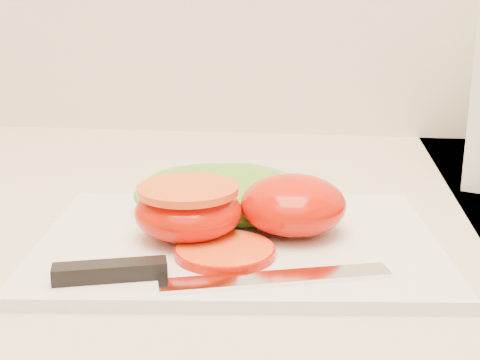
# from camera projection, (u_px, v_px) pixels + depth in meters

# --- Properties ---
(cutting_board) EXTENTS (0.34, 0.26, 0.01)m
(cutting_board) POSITION_uv_depth(u_px,v_px,m) (238.00, 242.00, 0.54)
(cutting_board) COLOR silver
(cutting_board) RESTS_ON counter
(tomato_half_dome) EXTENTS (0.09, 0.09, 0.05)m
(tomato_half_dome) POSITION_uv_depth(u_px,v_px,m) (293.00, 205.00, 0.54)
(tomato_half_dome) COLOR red
(tomato_half_dome) RESTS_ON cutting_board
(tomato_half_cut) EXTENTS (0.09, 0.09, 0.04)m
(tomato_half_cut) POSITION_uv_depth(u_px,v_px,m) (188.00, 210.00, 0.53)
(tomato_half_cut) COLOR red
(tomato_half_cut) RESTS_ON cutting_board
(tomato_slice_0) EXTENTS (0.07, 0.07, 0.01)m
(tomato_slice_0) POSITION_uv_depth(u_px,v_px,m) (225.00, 251.00, 0.50)
(tomato_slice_0) COLOR #F95910
(tomato_slice_0) RESTS_ON cutting_board
(lettuce_leaf_0) EXTENTS (0.18, 0.14, 0.03)m
(lettuce_leaf_0) POSITION_uv_depth(u_px,v_px,m) (225.00, 194.00, 0.60)
(lettuce_leaf_0) COLOR #5BA92C
(lettuce_leaf_0) RESTS_ON cutting_board
(lettuce_leaf_1) EXTENTS (0.14, 0.13, 0.02)m
(lettuce_leaf_1) POSITION_uv_depth(u_px,v_px,m) (269.00, 196.00, 0.60)
(lettuce_leaf_1) COLOR #5BA92C
(lettuce_leaf_1) RESTS_ON cutting_board
(knife) EXTENTS (0.23, 0.07, 0.01)m
(knife) POSITION_uv_depth(u_px,v_px,m) (175.00, 274.00, 0.46)
(knife) COLOR silver
(knife) RESTS_ON cutting_board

